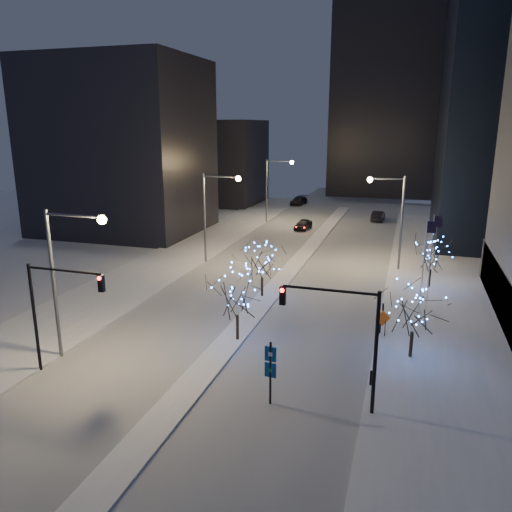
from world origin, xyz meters
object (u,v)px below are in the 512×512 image
at_px(car_near, 303,224).
at_px(holiday_tree_median_far, 262,262).
at_px(street_lamp_w_near, 66,265).
at_px(street_lamp_w_far, 273,182).
at_px(car_far, 299,201).
at_px(wayfinding_sign, 270,366).
at_px(car_mid, 378,216).
at_px(traffic_signal_east, 346,329).
at_px(holiday_tree_median_near, 237,294).
at_px(street_lamp_w_mid, 213,206).
at_px(holiday_tree_plaza_far, 432,255).
at_px(street_lamp_east, 393,210).
at_px(holiday_tree_plaza_near, 414,311).
at_px(traffic_signal_west, 54,302).
at_px(construction_sign, 383,321).

distance_m(car_near, holiday_tree_median_far, 31.06).
bearing_deg(street_lamp_w_near, street_lamp_w_far, 90.00).
distance_m(car_far, wayfinding_sign, 72.42).
xyz_separation_m(car_mid, car_far, (-15.95, 12.79, -0.02)).
xyz_separation_m(traffic_signal_east, car_near, (-12.17, 47.27, -4.00)).
height_order(holiday_tree_median_near, wayfinding_sign, holiday_tree_median_near).
relative_size(traffic_signal_east, car_near, 1.58).
height_order(street_lamp_w_mid, traffic_signal_east, street_lamp_w_mid).
distance_m(holiday_tree_median_near, holiday_tree_plaza_far, 21.50).
bearing_deg(street_lamp_east, wayfinding_sign, -99.76).
bearing_deg(holiday_tree_plaza_near, street_lamp_w_near, -162.82).
bearing_deg(traffic_signal_west, car_mid, 75.31).
height_order(traffic_signal_west, traffic_signal_east, same).
bearing_deg(street_lamp_w_far, car_near, -33.18).
distance_m(street_lamp_w_far, holiday_tree_median_near, 45.26).
bearing_deg(holiday_tree_plaza_near, traffic_signal_east, -114.51).
xyz_separation_m(traffic_signal_east, holiday_tree_plaza_near, (3.47, 7.60, -1.38)).
bearing_deg(street_lamp_w_mid, holiday_tree_median_far, -48.59).
bearing_deg(traffic_signal_east, wayfinding_sign, -172.32).
bearing_deg(street_lamp_east, car_near, 126.09).
bearing_deg(traffic_signal_east, holiday_tree_plaza_far, 77.96).
bearing_deg(construction_sign, holiday_tree_plaza_near, -78.06).
xyz_separation_m(street_lamp_w_far, holiday_tree_median_near, (9.44, -44.16, -2.95)).
distance_m(holiday_tree_plaza_near, construction_sign, 4.09).
distance_m(car_mid, holiday_tree_median_near, 51.35).
distance_m(street_lamp_east, traffic_signal_east, 29.08).
relative_size(traffic_signal_east, car_far, 1.29).
bearing_deg(traffic_signal_west, holiday_tree_median_near, 41.26).
bearing_deg(holiday_tree_plaza_far, wayfinding_sign, -110.40).
bearing_deg(holiday_tree_plaza_far, car_near, 126.01).
bearing_deg(construction_sign, street_lamp_w_mid, 118.31).
bearing_deg(holiday_tree_median_far, street_lamp_w_mid, 131.41).
distance_m(traffic_signal_east, construction_sign, 11.15).
relative_size(street_lamp_w_far, holiday_tree_plaza_far, 1.99).
distance_m(street_lamp_w_near, car_near, 46.97).
bearing_deg(holiday_tree_median_far, wayfinding_sign, -72.04).
height_order(traffic_signal_east, car_far, traffic_signal_east).
height_order(street_lamp_w_mid, holiday_tree_plaza_near, street_lamp_w_mid).
relative_size(street_lamp_w_near, wayfinding_sign, 2.69).
height_order(street_lamp_w_far, traffic_signal_east, street_lamp_w_far).
distance_m(street_lamp_east, holiday_tree_plaza_near, 21.74).
bearing_deg(car_near, street_lamp_w_mid, -97.52).
bearing_deg(street_lamp_east, car_mid, 96.22).
bearing_deg(street_lamp_w_far, holiday_tree_median_far, -76.28).
height_order(street_lamp_w_near, holiday_tree_median_far, street_lamp_w_near).
distance_m(car_far, holiday_tree_median_near, 64.43).
height_order(street_lamp_w_near, street_lamp_east, same).
relative_size(street_lamp_east, wayfinding_sign, 2.69).
xyz_separation_m(street_lamp_w_mid, holiday_tree_plaza_near, (21.34, -18.40, -3.12)).
bearing_deg(street_lamp_w_far, street_lamp_w_near, -90.00).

